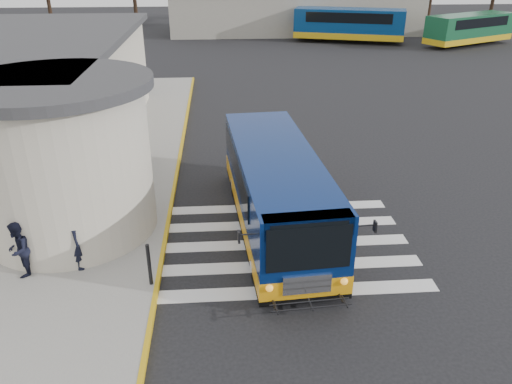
{
  "coord_description": "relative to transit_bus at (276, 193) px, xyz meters",
  "views": [
    {
      "loc": [
        -2.18,
        -13.89,
        8.25
      ],
      "look_at": [
        -1.22,
        -0.5,
        1.67
      ],
      "focal_mm": 35.0,
      "sensor_mm": 36.0,
      "label": 1
    }
  ],
  "objects": [
    {
      "name": "station_building",
      "position": [
        -10.32,
        6.66,
        1.32
      ],
      "size": [
        12.7,
        18.7,
        4.8
      ],
      "color": "beige",
      "rests_on": "ground"
    },
    {
      "name": "bollard",
      "position": [
        -3.68,
        -3.02,
        -0.48
      ],
      "size": [
        0.1,
        0.1,
        1.23
      ],
      "primitive_type": "cylinder",
      "color": "black",
      "rests_on": "sidewalk"
    },
    {
      "name": "pedestrian_b",
      "position": [
        -7.23,
        -2.33,
        -0.29
      ],
      "size": [
        0.66,
        0.82,
        1.61
      ],
      "primitive_type": "imported",
      "rotation": [
        0.0,
        0.0,
        -1.51
      ],
      "color": "black",
      "rests_on": "sidewalk"
    },
    {
      "name": "pedestrian_a",
      "position": [
        -5.73,
        -2.07,
        -0.3
      ],
      "size": [
        0.44,
        0.62,
        1.59
      ],
      "primitive_type": "imported",
      "rotation": [
        0.0,
        0.0,
        1.68
      ],
      "color": "black",
      "rests_on": "sidewalk"
    },
    {
      "name": "sidewalk",
      "position": [
        -8.48,
        3.76,
        -1.17
      ],
      "size": [
        10.0,
        34.0,
        0.15
      ],
      "primitive_type": "cube",
      "color": "gray",
      "rests_on": "ground"
    },
    {
      "name": "transit_bus",
      "position": [
        0.0,
        0.0,
        0.0
      ],
      "size": [
        3.5,
        9.36,
        2.6
      ],
      "rotation": [
        0.0,
        0.0,
        0.07
      ],
      "color": "#071C53",
      "rests_on": "ground"
    },
    {
      "name": "far_bus_b",
      "position": [
        21.64,
        32.65,
        0.32
      ],
      "size": [
        9.51,
        6.52,
        2.41
      ],
      "rotation": [
        0.0,
        0.0,
        2.04
      ],
      "color": "#144D2D",
      "rests_on": "ground"
    },
    {
      "name": "depot_building",
      "position": [
        6.52,
        41.76,
        0.86
      ],
      "size": [
        26.4,
        8.4,
        4.2
      ],
      "color": "gray",
      "rests_on": "ground"
    },
    {
      "name": "curb_strip",
      "position": [
        -3.53,
        3.76,
        -1.16
      ],
      "size": [
        0.12,
        34.0,
        0.16
      ],
      "primitive_type": "cube",
      "color": "gold",
      "rests_on": "ground"
    },
    {
      "name": "far_bus_a",
      "position": [
        10.86,
        35.15,
        0.49
      ],
      "size": [
        10.73,
        5.92,
        2.67
      ],
      "rotation": [
        0.0,
        0.0,
        1.26
      ],
      "color": "navy",
      "rests_on": "ground"
    },
    {
      "name": "ground",
      "position": [
        0.52,
        -0.24,
        -1.24
      ],
      "size": [
        140.0,
        140.0,
        0.0
      ],
      "primitive_type": "plane",
      "color": "black",
      "rests_on": "ground"
    },
    {
      "name": "crosswalk",
      "position": [
        0.02,
        -1.04,
        -1.24
      ],
      "size": [
        8.0,
        5.35,
        0.01
      ],
      "color": "silver",
      "rests_on": "ground"
    }
  ]
}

